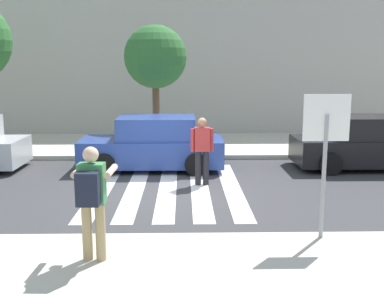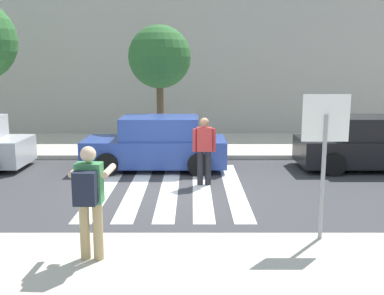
% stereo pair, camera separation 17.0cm
% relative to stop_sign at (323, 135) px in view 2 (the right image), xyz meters
% --- Properties ---
extents(ground_plane, '(120.00, 120.00, 0.00)m').
position_rel_stop_sign_xyz_m(ground_plane, '(-2.71, 3.44, -1.90)').
color(ground_plane, '#38383A').
extents(sidewalk_far, '(60.00, 4.80, 0.14)m').
position_rel_stop_sign_xyz_m(sidewalk_far, '(-2.71, 9.44, -1.83)').
color(sidewalk_far, beige).
rests_on(sidewalk_far, ground).
extents(building_facade_far, '(56.00, 4.00, 5.65)m').
position_rel_stop_sign_xyz_m(building_facade_far, '(-2.71, 13.84, 0.93)').
color(building_facade_far, '#ADA89E').
rests_on(building_facade_far, ground).
extents(crosswalk_stripe_0, '(0.44, 5.20, 0.01)m').
position_rel_stop_sign_xyz_m(crosswalk_stripe_0, '(-4.31, 3.64, -1.89)').
color(crosswalk_stripe_0, silver).
rests_on(crosswalk_stripe_0, ground).
extents(crosswalk_stripe_1, '(0.44, 5.20, 0.01)m').
position_rel_stop_sign_xyz_m(crosswalk_stripe_1, '(-3.51, 3.64, -1.89)').
color(crosswalk_stripe_1, silver).
rests_on(crosswalk_stripe_1, ground).
extents(crosswalk_stripe_2, '(0.44, 5.20, 0.01)m').
position_rel_stop_sign_xyz_m(crosswalk_stripe_2, '(-2.71, 3.64, -1.89)').
color(crosswalk_stripe_2, silver).
rests_on(crosswalk_stripe_2, ground).
extents(crosswalk_stripe_3, '(0.44, 5.20, 0.01)m').
position_rel_stop_sign_xyz_m(crosswalk_stripe_3, '(-1.91, 3.64, -1.89)').
color(crosswalk_stripe_3, silver).
rests_on(crosswalk_stripe_3, ground).
extents(crosswalk_stripe_4, '(0.44, 5.20, 0.01)m').
position_rel_stop_sign_xyz_m(crosswalk_stripe_4, '(-1.11, 3.64, -1.89)').
color(crosswalk_stripe_4, silver).
rests_on(crosswalk_stripe_4, ground).
extents(stop_sign, '(0.76, 0.08, 2.42)m').
position_rel_stop_sign_xyz_m(stop_sign, '(0.00, 0.00, 0.00)').
color(stop_sign, gray).
rests_on(stop_sign, sidewalk_near).
extents(photographer_with_backpack, '(0.61, 0.86, 1.72)m').
position_rel_stop_sign_xyz_m(photographer_with_backpack, '(-3.66, -0.85, -0.73)').
color(photographer_with_backpack, tan).
rests_on(photographer_with_backpack, sidewalk_near).
extents(pedestrian_crossing, '(0.58, 0.26, 1.72)m').
position_rel_stop_sign_xyz_m(pedestrian_crossing, '(-1.85, 3.94, -0.92)').
color(pedestrian_crossing, '#232328').
rests_on(pedestrian_crossing, ground).
extents(parked_car_blue, '(4.10, 1.92, 1.55)m').
position_rel_stop_sign_xyz_m(parked_car_blue, '(-3.19, 5.74, -1.17)').
color(parked_car_blue, '#284293').
rests_on(parked_car_blue, ground).
extents(parked_car_black, '(4.10, 1.92, 1.55)m').
position_rel_stop_sign_xyz_m(parked_car_black, '(3.07, 5.74, -1.17)').
color(parked_car_black, black).
rests_on(parked_car_black, ground).
extents(street_tree_center, '(2.13, 2.13, 4.21)m').
position_rel_stop_sign_xyz_m(street_tree_center, '(-3.25, 8.29, 1.37)').
color(street_tree_center, brown).
rests_on(street_tree_center, sidewalk_far).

